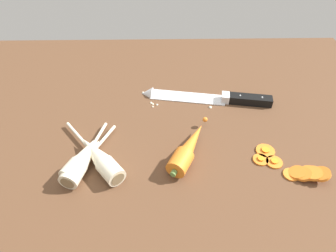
{
  "coord_description": "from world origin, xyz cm",
  "views": [
    {
      "loc": [
        -0.92,
        -53.03,
        48.88
      ],
      "look_at": [
        0.0,
        -2.0,
        1.5
      ],
      "focal_mm": 31.67,
      "sensor_mm": 36.0,
      "label": 1
    }
  ],
  "objects_px": {
    "carrot_slice_stray_mid": "(274,162)",
    "parsnip_mid_right": "(81,160)",
    "carrot_slice_stack": "(306,174)",
    "carrot_slice_stray_near": "(265,150)",
    "parsnip_mid_left": "(99,157)",
    "carrot_slice_stray_far": "(261,159)",
    "chefs_knife": "(203,97)",
    "parsnip_front": "(84,159)",
    "whole_carrot": "(188,148)"
  },
  "relations": [
    {
      "from": "parsnip_mid_right",
      "to": "carrot_slice_stray_far",
      "type": "height_order",
      "value": "parsnip_mid_right"
    },
    {
      "from": "chefs_knife",
      "to": "parsnip_front",
      "type": "distance_m",
      "value": 0.35
    },
    {
      "from": "carrot_slice_stray_mid",
      "to": "carrot_slice_stray_far",
      "type": "distance_m",
      "value": 0.03
    },
    {
      "from": "carrot_slice_stray_near",
      "to": "carrot_slice_stray_mid",
      "type": "bearing_deg",
      "value": -72.18
    },
    {
      "from": "parsnip_mid_left",
      "to": "carrot_slice_stray_mid",
      "type": "relative_size",
      "value": 5.29
    },
    {
      "from": "carrot_slice_stack",
      "to": "parsnip_mid_left",
      "type": "bearing_deg",
      "value": 174.37
    },
    {
      "from": "parsnip_mid_right",
      "to": "carrot_slice_stray_mid",
      "type": "xyz_separation_m",
      "value": [
        0.41,
        0.0,
        -0.02
      ]
    },
    {
      "from": "parsnip_mid_right",
      "to": "whole_carrot",
      "type": "bearing_deg",
      "value": 7.2
    },
    {
      "from": "carrot_slice_stack",
      "to": "carrot_slice_stray_near",
      "type": "bearing_deg",
      "value": 132.07
    },
    {
      "from": "chefs_knife",
      "to": "parsnip_front",
      "type": "xyz_separation_m",
      "value": [
        -0.27,
        -0.22,
        0.01
      ]
    },
    {
      "from": "chefs_knife",
      "to": "parsnip_front",
      "type": "relative_size",
      "value": 2.07
    },
    {
      "from": "whole_carrot",
      "to": "parsnip_mid_left",
      "type": "xyz_separation_m",
      "value": [
        -0.19,
        -0.02,
        -0.0
      ]
    },
    {
      "from": "parsnip_front",
      "to": "carrot_slice_stray_mid",
      "type": "height_order",
      "value": "parsnip_front"
    },
    {
      "from": "parsnip_front",
      "to": "parsnip_mid_left",
      "type": "height_order",
      "value": "same"
    },
    {
      "from": "chefs_knife",
      "to": "parsnip_mid_right",
      "type": "distance_m",
      "value": 0.36
    },
    {
      "from": "chefs_knife",
      "to": "parsnip_mid_left",
      "type": "relative_size",
      "value": 1.85
    },
    {
      "from": "parsnip_mid_left",
      "to": "carrot_slice_stray_far",
      "type": "bearing_deg",
      "value": 0.56
    },
    {
      "from": "carrot_slice_stack",
      "to": "chefs_knife",
      "type": "bearing_deg",
      "value": 124.62
    },
    {
      "from": "parsnip_front",
      "to": "carrot_slice_stray_mid",
      "type": "xyz_separation_m",
      "value": [
        0.4,
        -0.0,
        -0.02
      ]
    },
    {
      "from": "carrot_slice_stray_mid",
      "to": "parsnip_mid_right",
      "type": "bearing_deg",
      "value": -179.63
    },
    {
      "from": "parsnip_front",
      "to": "carrot_slice_stray_far",
      "type": "bearing_deg",
      "value": 0.85
    },
    {
      "from": "carrot_slice_stack",
      "to": "carrot_slice_stray_near",
      "type": "distance_m",
      "value": 0.1
    },
    {
      "from": "parsnip_front",
      "to": "carrot_slice_stack",
      "type": "height_order",
      "value": "parsnip_front"
    },
    {
      "from": "carrot_slice_stack",
      "to": "carrot_slice_stray_mid",
      "type": "height_order",
      "value": "carrot_slice_stack"
    },
    {
      "from": "chefs_knife",
      "to": "carrot_slice_stray_near",
      "type": "height_order",
      "value": "chefs_knife"
    },
    {
      "from": "carrot_slice_stack",
      "to": "whole_carrot",
      "type": "bearing_deg",
      "value": 164.98
    },
    {
      "from": "parsnip_mid_right",
      "to": "carrot_slice_stray_near",
      "type": "xyz_separation_m",
      "value": [
        0.4,
        0.04,
        -0.02
      ]
    },
    {
      "from": "chefs_knife",
      "to": "whole_carrot",
      "type": "xyz_separation_m",
      "value": [
        -0.05,
        -0.2,
        0.01
      ]
    },
    {
      "from": "parsnip_front",
      "to": "whole_carrot",
      "type": "bearing_deg",
      "value": 6.2
    },
    {
      "from": "carrot_slice_stack",
      "to": "carrot_slice_stray_mid",
      "type": "xyz_separation_m",
      "value": [
        -0.05,
        0.04,
        -0.01
      ]
    },
    {
      "from": "parsnip_front",
      "to": "carrot_slice_stray_mid",
      "type": "relative_size",
      "value": 4.73
    },
    {
      "from": "parsnip_mid_left",
      "to": "carrot_slice_stray_far",
      "type": "xyz_separation_m",
      "value": [
        0.34,
        0.0,
        -0.02
      ]
    },
    {
      "from": "whole_carrot",
      "to": "carrot_slice_stray_near",
      "type": "distance_m",
      "value": 0.17
    },
    {
      "from": "parsnip_front",
      "to": "carrot_slice_stray_near",
      "type": "relative_size",
      "value": 4.05
    },
    {
      "from": "chefs_knife",
      "to": "whole_carrot",
      "type": "distance_m",
      "value": 0.21
    },
    {
      "from": "chefs_knife",
      "to": "carrot_slice_stack",
      "type": "height_order",
      "value": "carrot_slice_stack"
    },
    {
      "from": "parsnip_mid_right",
      "to": "chefs_knife",
      "type": "bearing_deg",
      "value": 39.25
    },
    {
      "from": "parsnip_mid_right",
      "to": "carrot_slice_stray_far",
      "type": "relative_size",
      "value": 5.57
    },
    {
      "from": "chefs_knife",
      "to": "carrot_slice_stray_far",
      "type": "xyz_separation_m",
      "value": [
        0.1,
        -0.22,
        -0.0
      ]
    },
    {
      "from": "carrot_slice_stray_mid",
      "to": "carrot_slice_stray_far",
      "type": "relative_size",
      "value": 1.07
    },
    {
      "from": "parsnip_front",
      "to": "carrot_slice_stray_far",
      "type": "xyz_separation_m",
      "value": [
        0.38,
        0.01,
        -0.02
      ]
    },
    {
      "from": "carrot_slice_stray_near",
      "to": "chefs_knife",
      "type": "bearing_deg",
      "value": 121.5
    },
    {
      "from": "carrot_slice_stack",
      "to": "parsnip_front",
      "type": "bearing_deg",
      "value": 175.02
    },
    {
      "from": "chefs_knife",
      "to": "parsnip_mid_right",
      "type": "xyz_separation_m",
      "value": [
        -0.28,
        -0.23,
        0.01
      ]
    },
    {
      "from": "whole_carrot",
      "to": "carrot_slice_stray_near",
      "type": "relative_size",
      "value": 4.16
    },
    {
      "from": "parsnip_mid_left",
      "to": "carrot_slice_stray_far",
      "type": "height_order",
      "value": "parsnip_mid_left"
    },
    {
      "from": "carrot_slice_stray_mid",
      "to": "whole_carrot",
      "type": "bearing_deg",
      "value": 172.04
    },
    {
      "from": "parsnip_front",
      "to": "carrot_slice_stray_far",
      "type": "height_order",
      "value": "parsnip_front"
    },
    {
      "from": "parsnip_mid_right",
      "to": "carrot_slice_stray_mid",
      "type": "height_order",
      "value": "parsnip_mid_right"
    },
    {
      "from": "parsnip_mid_right",
      "to": "carrot_slice_stack",
      "type": "bearing_deg",
      "value": -4.38
    }
  ]
}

